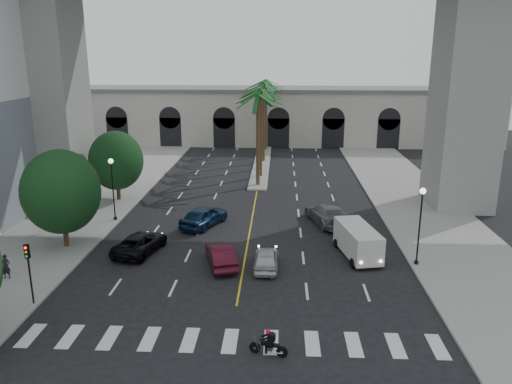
# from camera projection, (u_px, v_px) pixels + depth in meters

# --- Properties ---
(ground) EXTENTS (140.00, 140.00, 0.00)m
(ground) POSITION_uv_depth(u_px,v_px,m) (233.00, 325.00, 25.83)
(ground) COLOR black
(ground) RESTS_ON ground
(sidewalk_left) EXTENTS (8.00, 100.00, 0.15)m
(sidewalk_left) POSITION_uv_depth(u_px,v_px,m) (68.00, 224.00, 40.96)
(sidewalk_left) COLOR gray
(sidewalk_left) RESTS_ON ground
(sidewalk_right) EXTENTS (8.00, 100.00, 0.15)m
(sidewalk_right) POSITION_uv_depth(u_px,v_px,m) (439.00, 230.00, 39.53)
(sidewalk_right) COLOR gray
(sidewalk_right) RESTS_ON ground
(median) EXTENTS (2.00, 24.00, 0.20)m
(median) POSITION_uv_depth(u_px,v_px,m) (262.00, 165.00, 62.36)
(median) COLOR gray
(median) RESTS_ON ground
(pier_building) EXTENTS (71.00, 10.50, 8.50)m
(pier_building) POSITION_uv_depth(u_px,v_px,m) (266.00, 115.00, 77.60)
(pier_building) COLOR beige
(pier_building) RESTS_ON ground
(palm_a) EXTENTS (3.20, 3.20, 10.30)m
(palm_a) POSITION_uv_depth(u_px,v_px,m) (258.00, 99.00, 50.32)
(palm_a) COLOR #47331E
(palm_a) RESTS_ON ground
(palm_b) EXTENTS (3.20, 3.20, 10.60)m
(palm_b) POSITION_uv_depth(u_px,v_px,m) (261.00, 93.00, 54.09)
(palm_b) COLOR #47331E
(palm_b) RESTS_ON ground
(palm_c) EXTENTS (3.20, 3.20, 10.10)m
(palm_c) POSITION_uv_depth(u_px,v_px,m) (259.00, 95.00, 58.08)
(palm_c) COLOR #47331E
(palm_c) RESTS_ON ground
(palm_d) EXTENTS (3.20, 3.20, 10.90)m
(palm_d) POSITION_uv_depth(u_px,v_px,m) (264.00, 86.00, 61.71)
(palm_d) COLOR #47331E
(palm_d) RESTS_ON ground
(palm_e) EXTENTS (3.20, 3.20, 10.40)m
(palm_e) POSITION_uv_depth(u_px,v_px,m) (263.00, 88.00, 65.70)
(palm_e) COLOR #47331E
(palm_e) RESTS_ON ground
(palm_f) EXTENTS (3.20, 3.20, 10.70)m
(palm_f) POSITION_uv_depth(u_px,v_px,m) (266.00, 84.00, 69.46)
(palm_f) COLOR #47331E
(palm_f) RESTS_ON ground
(street_tree_mid) EXTENTS (5.44, 5.44, 7.21)m
(street_tree_mid) POSITION_uv_depth(u_px,v_px,m) (61.00, 192.00, 34.94)
(street_tree_mid) COLOR #382616
(street_tree_mid) RESTS_ON ground
(street_tree_far) EXTENTS (5.04, 5.04, 6.68)m
(street_tree_far) POSITION_uv_depth(u_px,v_px,m) (116.00, 161.00, 46.57)
(street_tree_far) COLOR #382616
(street_tree_far) RESTS_ON ground
(lamp_post_left_far) EXTENTS (0.40, 0.40, 5.35)m
(lamp_post_left_far) POSITION_uv_depth(u_px,v_px,m) (113.00, 184.00, 40.90)
(lamp_post_left_far) COLOR black
(lamp_post_left_far) RESTS_ON ground
(lamp_post_right) EXTENTS (0.40, 0.40, 5.35)m
(lamp_post_right) POSITION_uv_depth(u_px,v_px,m) (420.00, 220.00, 32.12)
(lamp_post_right) COLOR black
(lamp_post_right) RESTS_ON ground
(traffic_signal_far) EXTENTS (0.25, 0.18, 3.65)m
(traffic_signal_far) POSITION_uv_depth(u_px,v_px,m) (29.00, 264.00, 27.14)
(traffic_signal_far) COLOR black
(traffic_signal_far) RESTS_ON ground
(motorcycle_rider) EXTENTS (1.82, 0.60, 1.33)m
(motorcycle_rider) POSITION_uv_depth(u_px,v_px,m) (270.00, 344.00, 23.09)
(motorcycle_rider) COLOR black
(motorcycle_rider) RESTS_ON ground
(car_a) EXTENTS (1.61, 3.95, 1.34)m
(car_a) POSITION_uv_depth(u_px,v_px,m) (266.00, 259.00, 32.47)
(car_a) COLOR silver
(car_a) RESTS_ON ground
(car_b) EXTENTS (2.73, 4.73, 1.47)m
(car_b) POSITION_uv_depth(u_px,v_px,m) (221.00, 255.00, 32.86)
(car_b) COLOR #430D1B
(car_b) RESTS_ON ground
(car_c) EXTENTS (3.42, 5.42, 1.40)m
(car_c) POSITION_uv_depth(u_px,v_px,m) (140.00, 243.00, 35.06)
(car_c) COLOR black
(car_c) RESTS_ON ground
(car_d) EXTENTS (3.93, 6.29, 1.70)m
(car_d) POSITION_uv_depth(u_px,v_px,m) (327.00, 214.00, 40.99)
(car_d) COLOR slate
(car_d) RESTS_ON ground
(car_e) EXTENTS (3.86, 5.39, 1.71)m
(car_e) POSITION_uv_depth(u_px,v_px,m) (204.00, 216.00, 40.40)
(car_e) COLOR #0D2341
(car_e) RESTS_ON ground
(cargo_van) EXTENTS (2.85, 5.34, 2.16)m
(cargo_van) POSITION_uv_depth(u_px,v_px,m) (358.00, 240.00, 34.15)
(cargo_van) COLOR silver
(cargo_van) RESTS_ON ground
(pedestrian_a) EXTENTS (0.60, 0.43, 1.55)m
(pedestrian_a) POSITION_uv_depth(u_px,v_px,m) (6.00, 267.00, 30.65)
(pedestrian_a) COLOR black
(pedestrian_a) RESTS_ON sidewalk_left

